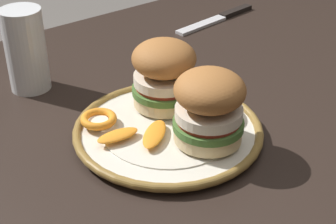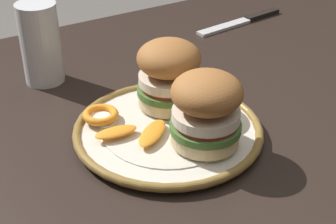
% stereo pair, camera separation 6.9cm
% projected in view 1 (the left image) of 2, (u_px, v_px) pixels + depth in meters
% --- Properties ---
extents(dining_table, '(1.35, 0.97, 0.78)m').
position_uv_depth(dining_table, '(205.00, 184.00, 0.79)').
color(dining_table, black).
rests_on(dining_table, ground).
extents(dinner_plate, '(0.27, 0.27, 0.02)m').
position_uv_depth(dinner_plate, '(168.00, 131.00, 0.72)').
color(dinner_plate, silver).
rests_on(dinner_plate, dining_table).
extents(sandwich_half_left, '(0.10, 0.10, 0.10)m').
position_uv_depth(sandwich_half_left, '(164.00, 73.00, 0.74)').
color(sandwich_half_left, beige).
rests_on(sandwich_half_left, dinner_plate).
extents(sandwich_half_right, '(0.10, 0.10, 0.10)m').
position_uv_depth(sandwich_half_right, '(209.00, 106.00, 0.66)').
color(sandwich_half_right, beige).
rests_on(sandwich_half_right, dinner_plate).
extents(orange_peel_curled, '(0.07, 0.07, 0.01)m').
position_uv_depth(orange_peel_curled, '(99.00, 119.00, 0.72)').
color(orange_peel_curled, orange).
rests_on(orange_peel_curled, dinner_plate).
extents(orange_peel_strip_long, '(0.07, 0.06, 0.01)m').
position_uv_depth(orange_peel_strip_long, '(154.00, 134.00, 0.69)').
color(orange_peel_strip_long, orange).
rests_on(orange_peel_strip_long, dinner_plate).
extents(orange_peel_strip_short, '(0.06, 0.03, 0.01)m').
position_uv_depth(orange_peel_strip_short, '(118.00, 135.00, 0.69)').
color(orange_peel_strip_short, orange).
rests_on(orange_peel_strip_short, dinner_plate).
extents(drinking_glass, '(0.06, 0.06, 0.13)m').
position_uv_depth(drinking_glass, '(27.00, 56.00, 0.81)').
color(drinking_glass, white).
rests_on(drinking_glass, dining_table).
extents(table_knife, '(0.22, 0.04, 0.01)m').
position_uv_depth(table_knife, '(221.00, 18.00, 1.10)').
color(table_knife, silver).
rests_on(table_knife, dining_table).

